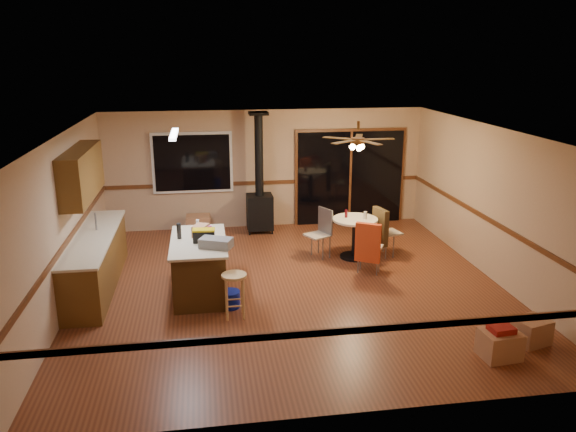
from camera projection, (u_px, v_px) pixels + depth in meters
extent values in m
plane|color=brown|center=(291.00, 286.00, 9.43)|extent=(7.00, 7.00, 0.00)
plane|color=silver|center=(291.00, 132.00, 8.70)|extent=(7.00, 7.00, 0.00)
plane|color=tan|center=(266.00, 169.00, 12.39)|extent=(7.00, 0.00, 7.00)
plane|color=tan|center=(344.00, 305.00, 5.75)|extent=(7.00, 0.00, 7.00)
plane|color=tan|center=(65.00, 222.00, 8.56)|extent=(0.00, 7.00, 7.00)
plane|color=tan|center=(493.00, 204.00, 9.57)|extent=(0.00, 7.00, 7.00)
cube|color=black|center=(192.00, 163.00, 12.05)|extent=(1.72, 0.10, 1.32)
cube|color=black|center=(350.00, 178.00, 12.68)|extent=(2.52, 0.10, 2.10)
cube|color=brown|center=(96.00, 262.00, 9.32)|extent=(0.60, 3.00, 0.86)
cube|color=beige|center=(94.00, 237.00, 9.20)|extent=(0.64, 3.04, 0.04)
cube|color=brown|center=(82.00, 173.00, 9.08)|extent=(0.35, 2.00, 0.80)
cube|color=#412910|center=(200.00, 268.00, 9.10)|extent=(0.80, 1.60, 0.86)
cube|color=beige|center=(198.00, 241.00, 8.97)|extent=(0.88, 1.68, 0.04)
cube|color=black|center=(260.00, 212.00, 12.17)|extent=(0.55, 0.50, 0.75)
cylinder|color=black|center=(259.00, 154.00, 11.81)|extent=(0.18, 0.18, 1.77)
cylinder|color=brown|center=(358.00, 141.00, 10.13)|extent=(0.24, 0.24, 0.10)
cylinder|color=brown|center=(358.00, 126.00, 10.05)|extent=(0.05, 0.05, 0.16)
sphere|color=#FFD88C|center=(358.00, 147.00, 10.16)|extent=(0.16, 0.16, 0.16)
cube|color=white|center=(174.00, 134.00, 8.74)|extent=(0.10, 1.20, 0.04)
cube|color=slate|center=(216.00, 243.00, 8.61)|extent=(0.55, 0.44, 0.15)
cube|color=black|center=(204.00, 236.00, 8.86)|extent=(0.35, 0.20, 0.19)
cube|color=gold|center=(204.00, 230.00, 8.83)|extent=(0.36, 0.21, 0.03)
cube|color=#A46D48|center=(201.00, 231.00, 9.13)|extent=(0.30, 0.34, 0.19)
cylinder|color=black|center=(179.00, 231.00, 9.01)|extent=(0.08, 0.08, 0.25)
cylinder|color=#D84C8C|center=(210.00, 232.00, 9.05)|extent=(0.08, 0.08, 0.20)
cylinder|color=white|center=(198.00, 224.00, 9.52)|extent=(0.06, 0.06, 0.16)
cylinder|color=tan|center=(235.00, 296.00, 8.28)|extent=(0.49, 0.49, 0.68)
cylinder|color=#0C1DAE|center=(230.00, 299.00, 8.65)|extent=(0.39, 0.39, 0.26)
cylinder|color=black|center=(354.00, 256.00, 10.76)|extent=(0.53, 0.53, 0.04)
cylinder|color=black|center=(354.00, 238.00, 10.65)|extent=(0.10, 0.10, 0.70)
cylinder|color=beige|center=(355.00, 220.00, 10.55)|extent=(0.85, 0.85, 0.04)
cylinder|color=#590C14|center=(346.00, 214.00, 10.60)|extent=(0.07, 0.07, 0.15)
cylinder|color=beige|center=(365.00, 215.00, 10.50)|extent=(0.07, 0.07, 0.14)
cube|color=tan|center=(317.00, 235.00, 10.63)|extent=(0.54, 0.54, 0.03)
cube|color=slate|center=(325.00, 221.00, 10.67)|extent=(0.21, 0.37, 0.50)
cube|color=tan|center=(370.00, 247.00, 9.99)|extent=(0.55, 0.55, 0.03)
cube|color=slate|center=(368.00, 237.00, 9.75)|extent=(0.36, 0.23, 0.50)
cube|color=#C13916|center=(368.00, 243.00, 9.76)|extent=(0.43, 0.31, 0.70)
cube|color=tan|center=(389.00, 233.00, 10.79)|extent=(0.49, 0.49, 0.03)
cube|color=slate|center=(381.00, 221.00, 10.64)|extent=(0.13, 0.39, 0.50)
cube|color=#3E2E17|center=(380.00, 226.00, 10.66)|extent=(0.21, 0.45, 0.70)
cube|color=#A46D48|center=(199.00, 225.00, 12.09)|extent=(0.52, 0.42, 0.41)
cube|color=#A46D48|center=(500.00, 344.00, 7.21)|extent=(0.51, 0.44, 0.36)
cube|color=#A46D48|center=(531.00, 331.00, 7.57)|extent=(0.51, 0.47, 0.35)
cube|color=maroon|center=(501.00, 329.00, 7.15)|extent=(0.31, 0.27, 0.08)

